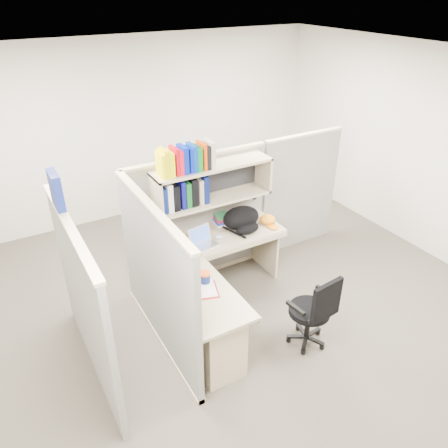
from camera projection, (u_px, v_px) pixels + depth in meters
ground at (236, 314)px, 5.01m from camera, size 6.00×6.00×0.00m
room_shell at (238, 185)px, 4.21m from camera, size 6.00×6.00×6.00m
cubicle at (186, 236)px, 4.74m from camera, size 3.79×1.84×1.95m
desk at (216, 310)px, 4.40m from camera, size 1.74×1.75×0.73m
laptop at (205, 238)px, 4.87m from camera, size 0.33×0.33×0.21m
backpack at (244, 220)px, 5.15m from camera, size 0.46×0.36×0.27m
orange_cap at (267, 219)px, 5.34m from camera, size 0.20×0.23×0.11m
snack_canister at (205, 277)px, 4.30m from camera, size 0.11×0.11×0.11m
tissue_box at (187, 299)px, 3.93m from camera, size 0.16×0.16×0.21m
mouse at (219, 237)px, 5.05m from camera, size 0.10×0.07×0.04m
paper_cup at (207, 229)px, 5.16m from camera, size 0.06×0.06×0.09m
book_stack at (221, 218)px, 5.35m from camera, size 0.22×0.27×0.12m
loose_paper at (205, 289)px, 4.23m from camera, size 0.28×0.32×0.00m
task_chair at (311, 321)px, 4.44m from camera, size 0.48×0.44×0.89m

